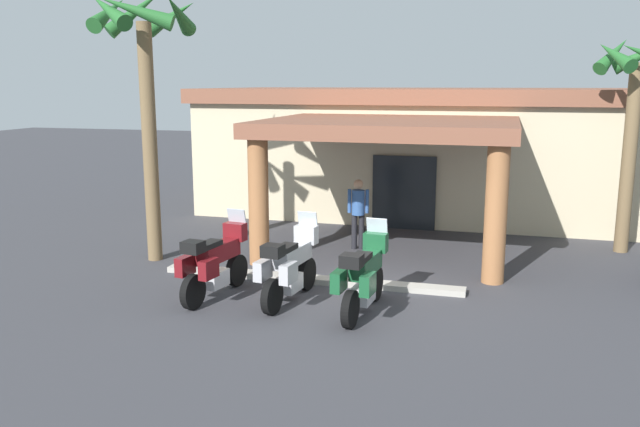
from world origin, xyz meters
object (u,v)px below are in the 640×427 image
object	(u,v)px
palm_tree_near_portico	(634,96)
palm_tree_roadside	(143,57)
motorcycle_green	(363,277)
pedestrian	(358,209)
motel_building	(419,148)
motorcycle_maroon	(215,263)
motorcycle_silver	(290,266)

from	to	relation	value
palm_tree_near_portico	palm_tree_roadside	bearing A→B (deg)	-160.63
motorcycle_green	pedestrian	distance (m)	4.74
motel_building	palm_tree_near_portico	distance (m)	7.20
motorcycle_green	pedestrian	xyz separation A→B (m)	(-1.11, 4.60, 0.33)
motorcycle_green	palm_tree_roadside	size ratio (longest dim) A/B	0.35
motorcycle_maroon	pedestrian	xyz separation A→B (m)	(1.86, 4.46, 0.33)
pedestrian	palm_tree_roadside	distance (m)	6.20
motel_building	motorcycle_maroon	size ratio (longest dim) A/B	6.22
motorcycle_green	palm_tree_roadside	world-z (taller)	palm_tree_roadside
motorcycle_green	motorcycle_maroon	bearing A→B (deg)	92.37
motel_building	motorcycle_maroon	distance (m)	10.61
motorcycle_green	motel_building	bearing A→B (deg)	6.81
pedestrian	palm_tree_roadside	xyz separation A→B (m)	(-4.46, -2.29, 3.65)
motel_building	motorcycle_green	world-z (taller)	motel_building
pedestrian	palm_tree_near_portico	distance (m)	7.08
motel_building	motorcycle_silver	size ratio (longest dim) A/B	6.21
palm_tree_near_portico	pedestrian	bearing A→B (deg)	-166.63
palm_tree_roadside	pedestrian	bearing A→B (deg)	27.17
palm_tree_near_portico	motel_building	bearing A→B (deg)	142.75
motel_building	pedestrian	world-z (taller)	motel_building
motorcycle_green	palm_tree_near_portico	distance (m)	8.61
motorcycle_maroon	palm_tree_roadside	size ratio (longest dim) A/B	0.35
pedestrian	palm_tree_near_portico	world-z (taller)	palm_tree_near_portico
pedestrian	palm_tree_near_portico	bearing A→B (deg)	-86.10
motorcycle_green	motorcycle_silver	bearing A→B (deg)	84.69
motel_building	motorcycle_maroon	bearing A→B (deg)	-104.09
motel_building	palm_tree_near_portico	size ratio (longest dim) A/B	2.59
motorcycle_silver	palm_tree_near_portico	distance (m)	9.42
motorcycle_maroon	motorcycle_green	xyz separation A→B (m)	(2.97, -0.14, 0.00)
motel_building	motorcycle_green	distance (m)	10.41
motel_building	motorcycle_silver	world-z (taller)	motel_building
palm_tree_near_portico	motorcycle_maroon	bearing A→B (deg)	-143.93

